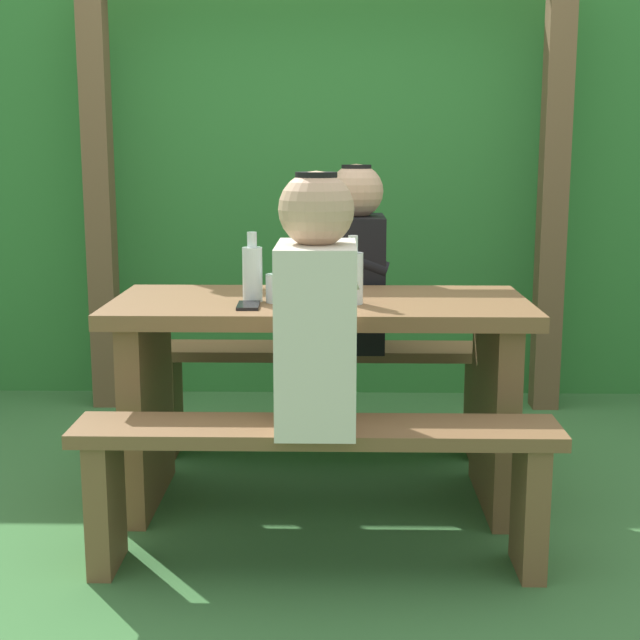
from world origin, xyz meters
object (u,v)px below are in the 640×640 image
object	(u,v)px
bottle_left	(353,276)
bench_near	(316,466)
drinking_glass	(276,288)
bottle_right	(252,272)
picnic_table	(320,365)
person_white_shirt	(317,311)
cell_phone	(248,306)
person_black_coat	(356,264)
bench_far	(323,377)

from	to	relation	value
bottle_left	bench_near	bearing A→B (deg)	-104.12
drinking_glass	bottle_right	size ratio (longest dim) A/B	0.41
drinking_glass	bottle_right	bearing A→B (deg)	166.36
picnic_table	person_white_shirt	size ratio (longest dim) A/B	1.95
bench_near	bottle_right	bearing A→B (deg)	115.21
bottle_left	bottle_right	distance (m)	0.33
picnic_table	person_white_shirt	distance (m)	0.59
cell_phone	person_white_shirt	bearing A→B (deg)	-59.62
bench_near	person_black_coat	bearing A→B (deg)	82.87
person_white_shirt	cell_phone	size ratio (longest dim) A/B	5.14
bench_far	bottle_right	size ratio (longest dim) A/B	6.05
picnic_table	person_white_shirt	bearing A→B (deg)	-89.93
bottle_left	cell_phone	size ratio (longest dim) A/B	1.60
drinking_glass	cell_phone	bearing A→B (deg)	-133.08
bottle_right	drinking_glass	bearing A→B (deg)	-13.64
person_black_coat	cell_phone	bearing A→B (deg)	-117.89
person_white_shirt	picnic_table	bearing A→B (deg)	90.07
bottle_right	person_black_coat	bearing A→B (deg)	58.06
person_white_shirt	bench_near	bearing A→B (deg)	-101.43
picnic_table	bottle_right	world-z (taller)	bottle_right
bottle_left	cell_phone	xyz separation A→B (m)	(-0.34, -0.07, -0.09)
person_black_coat	person_white_shirt	bearing A→B (deg)	-97.12
picnic_table	bottle_left	world-z (taller)	bottle_left
picnic_table	bench_near	world-z (taller)	picnic_table
bench_far	picnic_table	bearing A→B (deg)	-90.00
drinking_glass	person_black_coat	bearing A→B (deg)	64.95
bench_near	bottle_left	xyz separation A→B (m)	(0.11, 0.43, 0.49)
person_white_shirt	drinking_glass	xyz separation A→B (m)	(-0.14, 0.45, -0.01)
picnic_table	drinking_glass	world-z (taller)	drinking_glass
bench_near	bottle_left	bearing A→B (deg)	75.88
person_white_shirt	bottle_right	size ratio (longest dim) A/B	3.11
bench_far	bottle_right	bearing A→B (deg)	-111.37
bench_far	person_black_coat	size ratio (longest dim) A/B	1.95
bottle_left	person_white_shirt	bearing A→B (deg)	-104.14
person_black_coat	bottle_right	size ratio (longest dim) A/B	3.11
drinking_glass	bottle_left	distance (m)	0.26
drinking_glass	bottle_right	xyz separation A→B (m)	(-0.08, 0.02, 0.05)
picnic_table	bottle_right	bearing A→B (deg)	-167.85
person_white_shirt	person_black_coat	size ratio (longest dim) A/B	1.00
picnic_table	cell_phone	xyz separation A→B (m)	(-0.23, -0.16, 0.23)
person_white_shirt	bottle_right	distance (m)	0.52
drinking_glass	cell_phone	size ratio (longest dim) A/B	0.67
bench_far	bottle_left	world-z (taller)	bottle_left
cell_phone	bottle_right	bearing A→B (deg)	86.04
bench_far	drinking_glass	bearing A→B (deg)	-103.70
picnic_table	person_black_coat	size ratio (longest dim) A/B	1.95
picnic_table	bottle_left	size ratio (longest dim) A/B	6.24
bottle_right	bottle_left	bearing A→B (deg)	-6.97
bottle_left	bench_far	bearing A→B (deg)	100.12
bottle_left	cell_phone	world-z (taller)	bottle_left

